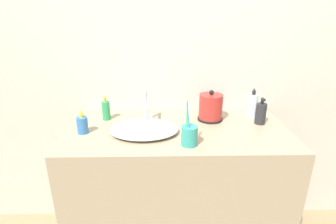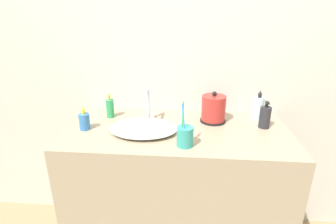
{
  "view_description": "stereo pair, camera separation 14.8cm",
  "coord_description": "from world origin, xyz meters",
  "px_view_note": "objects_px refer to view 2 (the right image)",
  "views": [
    {
      "loc": [
        -0.09,
        -1.06,
        1.51
      ],
      "look_at": [
        -0.06,
        0.32,
        0.99
      ],
      "focal_mm": 28.0,
      "sensor_mm": 36.0,
      "label": 1
    },
    {
      "loc": [
        0.06,
        -1.06,
        1.51
      ],
      "look_at": [
        -0.06,
        0.32,
        0.99
      ],
      "focal_mm": 28.0,
      "sensor_mm": 36.0,
      "label": 2
    }
  ],
  "objects_px": {
    "faucet": "(148,104)",
    "mouthwash_bottle": "(258,108)",
    "toothbrush_cup": "(185,136)",
    "shampoo_bottle": "(84,121)",
    "lotion_bottle": "(265,117)",
    "hand_cream_bottle": "(110,108)",
    "electric_kettle": "(213,110)"
  },
  "relations": [
    {
      "from": "faucet",
      "to": "lotion_bottle",
      "type": "xyz_separation_m",
      "value": [
        0.68,
        -0.05,
        -0.04
      ]
    },
    {
      "from": "lotion_bottle",
      "to": "electric_kettle",
      "type": "bearing_deg",
      "value": 166.99
    },
    {
      "from": "electric_kettle",
      "to": "lotion_bottle",
      "type": "bearing_deg",
      "value": -13.01
    },
    {
      "from": "faucet",
      "to": "mouthwash_bottle",
      "type": "distance_m",
      "value": 0.68
    },
    {
      "from": "mouthwash_bottle",
      "to": "hand_cream_bottle",
      "type": "distance_m",
      "value": 0.93
    },
    {
      "from": "hand_cream_bottle",
      "to": "electric_kettle",
      "type": "bearing_deg",
      "value": -1.45
    },
    {
      "from": "lotion_bottle",
      "to": "mouthwash_bottle",
      "type": "relative_size",
      "value": 0.87
    },
    {
      "from": "toothbrush_cup",
      "to": "hand_cream_bottle",
      "type": "distance_m",
      "value": 0.59
    },
    {
      "from": "shampoo_bottle",
      "to": "hand_cream_bottle",
      "type": "height_order",
      "value": "hand_cream_bottle"
    },
    {
      "from": "toothbrush_cup",
      "to": "shampoo_bottle",
      "type": "distance_m",
      "value": 0.59
    },
    {
      "from": "faucet",
      "to": "hand_cream_bottle",
      "type": "relative_size",
      "value": 1.33
    },
    {
      "from": "shampoo_bottle",
      "to": "mouthwash_bottle",
      "type": "height_order",
      "value": "mouthwash_bottle"
    },
    {
      "from": "mouthwash_bottle",
      "to": "hand_cream_bottle",
      "type": "height_order",
      "value": "mouthwash_bottle"
    },
    {
      "from": "electric_kettle",
      "to": "lotion_bottle",
      "type": "distance_m",
      "value": 0.3
    },
    {
      "from": "toothbrush_cup",
      "to": "hand_cream_bottle",
      "type": "xyz_separation_m",
      "value": [
        -0.48,
        0.35,
        0.01
      ]
    },
    {
      "from": "faucet",
      "to": "mouthwash_bottle",
      "type": "xyz_separation_m",
      "value": [
        0.67,
        0.08,
        -0.03
      ]
    },
    {
      "from": "shampoo_bottle",
      "to": "electric_kettle",
      "type": "bearing_deg",
      "value": 13.63
    },
    {
      "from": "toothbrush_cup",
      "to": "lotion_bottle",
      "type": "height_order",
      "value": "toothbrush_cup"
    },
    {
      "from": "toothbrush_cup",
      "to": "shampoo_bottle",
      "type": "relative_size",
      "value": 1.68
    },
    {
      "from": "mouthwash_bottle",
      "to": "shampoo_bottle",
      "type": "bearing_deg",
      "value": -166.56
    },
    {
      "from": "faucet",
      "to": "lotion_bottle",
      "type": "distance_m",
      "value": 0.68
    },
    {
      "from": "toothbrush_cup",
      "to": "mouthwash_bottle",
      "type": "relative_size",
      "value": 1.24
    },
    {
      "from": "toothbrush_cup",
      "to": "mouthwash_bottle",
      "type": "height_order",
      "value": "toothbrush_cup"
    },
    {
      "from": "electric_kettle",
      "to": "mouthwash_bottle",
      "type": "bearing_deg",
      "value": 12.92
    },
    {
      "from": "lotion_bottle",
      "to": "hand_cream_bottle",
      "type": "distance_m",
      "value": 0.94
    },
    {
      "from": "shampoo_bottle",
      "to": "hand_cream_bottle",
      "type": "bearing_deg",
      "value": 64.86
    },
    {
      "from": "electric_kettle",
      "to": "shampoo_bottle",
      "type": "bearing_deg",
      "value": -166.37
    },
    {
      "from": "lotion_bottle",
      "to": "shampoo_bottle",
      "type": "xyz_separation_m",
      "value": [
        -1.03,
        -0.11,
        -0.01
      ]
    },
    {
      "from": "shampoo_bottle",
      "to": "lotion_bottle",
      "type": "bearing_deg",
      "value": 6.24
    },
    {
      "from": "lotion_bottle",
      "to": "hand_cream_bottle",
      "type": "bearing_deg",
      "value": 174.92
    },
    {
      "from": "shampoo_bottle",
      "to": "mouthwash_bottle",
      "type": "distance_m",
      "value": 1.05
    },
    {
      "from": "mouthwash_bottle",
      "to": "lotion_bottle",
      "type": "bearing_deg",
      "value": -86.57
    }
  ]
}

